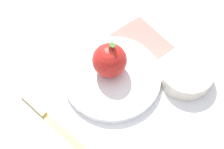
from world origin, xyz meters
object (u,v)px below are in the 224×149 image
Objects in this scene: dinner_plate at (112,76)px; knife at (45,115)px; linen_napkin at (141,40)px; side_bowl at (186,73)px; apple at (110,60)px.

dinner_plate is 0.18m from knife.
dinner_plate is 1.70× the size of linen_napkin.
side_bowl reaches higher than linen_napkin.
apple is (0.01, 0.01, 0.05)m from dinner_plate.
side_bowl is (0.12, -0.13, 0.01)m from dinner_plate.
dinner_plate is 0.18m from side_bowl.
linen_napkin is (0.14, 0.02, -0.01)m from dinner_plate.
linen_napkin is at bearing 82.86° from side_bowl.
dinner_plate reaches higher than knife.
dinner_plate is 0.14m from linen_napkin.
apple is 0.74× the size of side_bowl.
apple reaches higher than dinner_plate.
linen_napkin is (0.32, -0.02, -0.00)m from knife.
dinner_plate is 1.85× the size of side_bowl.
side_bowl reaches higher than dinner_plate.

